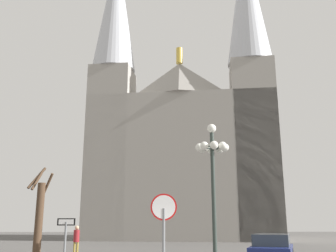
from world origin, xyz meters
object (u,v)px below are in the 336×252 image
(parked_car_near_navy, at_px, (272,249))
(street_lamp, at_px, (213,168))
(cathedral, at_px, (183,144))
(one_way_arrow_sign, at_px, (65,245))
(stop_sign, at_px, (164,225))
(pedestrian_walking, at_px, (76,238))
(bare_tree, at_px, (39,222))

(parked_car_near_navy, bearing_deg, street_lamp, -128.00)
(cathedral, bearing_deg, street_lamp, -91.59)
(one_way_arrow_sign, bearing_deg, stop_sign, -30.02)
(parked_car_near_navy, relative_size, pedestrian_walking, 2.57)
(bare_tree, bearing_deg, cathedral, 73.77)
(parked_car_near_navy, bearing_deg, stop_sign, -121.90)
(street_lamp, bearing_deg, one_way_arrow_sign, -152.65)
(bare_tree, height_order, parked_car_near_navy, bare_tree)
(bare_tree, relative_size, pedestrian_walking, 2.46)
(bare_tree, bearing_deg, one_way_arrow_sign, -62.26)
(one_way_arrow_sign, bearing_deg, pedestrian_walking, 99.58)
(bare_tree, bearing_deg, parked_car_near_navy, 16.79)
(stop_sign, bearing_deg, street_lamp, 65.22)
(street_lamp, xyz_separation_m, bare_tree, (-7.04, 1.24, -2.06))
(stop_sign, bearing_deg, pedestrian_walking, 112.30)
(cathedral, distance_m, street_lamp, 28.86)
(street_lamp, relative_size, pedestrian_walking, 3.36)
(bare_tree, xyz_separation_m, pedestrian_walking, (0.41, 5.70, -0.91))
(stop_sign, bearing_deg, bare_tree, 132.06)
(one_way_arrow_sign, height_order, bare_tree, bare_tree)
(stop_sign, bearing_deg, cathedral, 85.09)
(cathedral, distance_m, stop_sign, 33.69)
(parked_car_near_navy, xyz_separation_m, pedestrian_walking, (-10.07, 2.54, 0.41))
(cathedral, relative_size, pedestrian_walking, 20.73)
(cathedral, relative_size, stop_sign, 13.10)
(one_way_arrow_sign, distance_m, bare_tree, 4.39)
(pedestrian_walking, bearing_deg, bare_tree, -94.08)
(street_lamp, relative_size, bare_tree, 1.36)
(cathedral, bearing_deg, pedestrian_walking, -109.31)
(stop_sign, height_order, pedestrian_walking, stop_sign)
(cathedral, xyz_separation_m, bare_tree, (-7.82, -26.87, -8.59))
(street_lamp, distance_m, bare_tree, 7.44)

